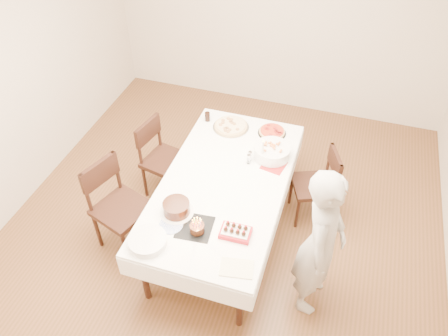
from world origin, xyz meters
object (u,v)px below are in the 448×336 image
(cola_glass, at_px, (207,117))
(strawberry_box, at_px, (236,232))
(chair_right_savory, at_px, (313,186))
(pizza_pepperoni, at_px, (272,132))
(taper_candle, at_px, (262,151))
(chair_left_savory, at_px, (166,161))
(person, at_px, (321,244))
(dining_table, at_px, (224,208))
(pasta_bowl, at_px, (272,152))
(layer_cake, at_px, (176,208))
(chair_left_dessert, at_px, (122,209))
(birthday_cake, at_px, (197,226))
(pizza_white, at_px, (231,126))

(cola_glass, height_order, strawberry_box, cola_glass)
(chair_right_savory, distance_m, cola_glass, 1.36)
(pizza_pepperoni, bearing_deg, taper_candle, -88.76)
(chair_left_savory, height_order, person, person)
(taper_candle, bearing_deg, cola_glass, 146.14)
(taper_candle, xyz_separation_m, strawberry_box, (0.01, -0.93, -0.12))
(dining_table, height_order, chair_right_savory, chair_right_savory)
(chair_right_savory, relative_size, strawberry_box, 3.34)
(dining_table, relative_size, pizza_pepperoni, 7.18)
(strawberry_box, bearing_deg, taper_candle, 90.56)
(person, relative_size, pasta_bowl, 4.32)
(layer_cake, bearing_deg, chair_left_dessert, 173.25)
(person, bearing_deg, layer_cake, 94.50)
(dining_table, height_order, person, person)
(chair_left_dessert, xyz_separation_m, person, (1.87, -0.05, 0.27))
(pizza_pepperoni, xyz_separation_m, layer_cake, (-0.54, -1.35, 0.04))
(chair_right_savory, xyz_separation_m, birthday_cake, (-0.83, -1.17, 0.40))
(chair_left_dessert, distance_m, pasta_bowl, 1.57)
(layer_cake, relative_size, strawberry_box, 1.17)
(chair_left_savory, height_order, strawberry_box, chair_left_savory)
(chair_left_dessert, height_order, pizza_pepperoni, chair_left_dessert)
(birthday_cake, bearing_deg, strawberry_box, 12.37)
(pasta_bowl, bearing_deg, pizza_pepperoni, 102.66)
(pizza_pepperoni, relative_size, layer_cake, 0.99)
(chair_left_savory, xyz_separation_m, taper_candle, (1.06, -0.02, 0.44))
(chair_left_savory, distance_m, person, 1.99)
(person, relative_size, strawberry_box, 6.01)
(cola_glass, bearing_deg, strawberry_box, -62.34)
(dining_table, bearing_deg, pizza_white, 102.57)
(pizza_pepperoni, bearing_deg, person, -61.68)
(chair_right_savory, distance_m, layer_cake, 1.53)
(pizza_pepperoni, height_order, strawberry_box, strawberry_box)
(pizza_pepperoni, relative_size, taper_candle, 0.99)
(taper_candle, bearing_deg, chair_right_savory, 17.79)
(chair_left_savory, relative_size, strawberry_box, 3.61)
(chair_left_dessert, height_order, pasta_bowl, chair_left_dessert)
(chair_left_savory, xyz_separation_m, strawberry_box, (1.07, -0.96, 0.32))
(chair_left_savory, bearing_deg, pizza_white, -133.24)
(taper_candle, distance_m, cola_glass, 0.90)
(strawberry_box, bearing_deg, person, 8.08)
(strawberry_box, bearing_deg, pizza_white, 108.58)
(person, height_order, pasta_bowl, person)
(pizza_white, relative_size, strawberry_box, 1.52)
(chair_right_savory, relative_size, taper_candle, 2.86)
(person, bearing_deg, chair_left_dessert, 91.93)
(dining_table, relative_size, pizza_white, 5.47)
(chair_right_savory, height_order, cola_glass, chair_right_savory)
(chair_left_dessert, xyz_separation_m, pizza_pepperoni, (1.16, 1.27, 0.27))
(pizza_pepperoni, bearing_deg, pizza_white, -174.96)
(cola_glass, relative_size, birthday_cake, 0.78)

